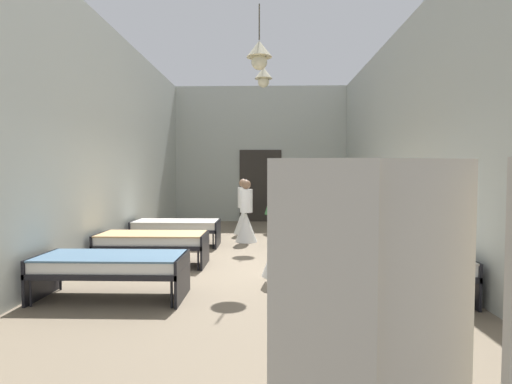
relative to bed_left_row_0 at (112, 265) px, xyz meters
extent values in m
cube|color=#7A6B56|center=(1.80, 1.90, -0.49)|extent=(6.31, 13.74, 0.10)
cube|color=#B2B7AD|center=(1.80, 8.57, 1.83)|extent=(6.11, 0.20, 4.53)
cube|color=#B2B7AD|center=(-1.15, 1.90, 1.83)|extent=(0.20, 13.14, 4.53)
cube|color=#B2B7AD|center=(4.76, 1.90, 1.83)|extent=(0.20, 13.14, 4.53)
cube|color=#2D2823|center=(1.80, 8.45, 0.76)|extent=(1.40, 0.06, 2.40)
cylinder|color=brown|center=(1.89, 1.90, 3.78)|extent=(0.02, 0.02, 0.61)
cone|color=beige|center=(1.89, 1.90, 3.33)|extent=(0.44, 0.44, 0.28)
sphere|color=beige|center=(1.89, 1.90, 3.11)|extent=(0.28, 0.28, 0.28)
cylinder|color=brown|center=(1.93, 4.97, 3.95)|extent=(0.02, 0.02, 0.28)
cone|color=beige|center=(1.93, 4.97, 3.66)|extent=(0.44, 0.44, 0.28)
sphere|color=beige|center=(1.93, 4.97, 3.44)|extent=(0.28, 0.28, 0.28)
cylinder|color=black|center=(-0.87, -0.36, -0.27)|extent=(0.03, 0.03, 0.34)
cylinder|color=black|center=(-0.87, 0.36, -0.27)|extent=(0.03, 0.03, 0.34)
cylinder|color=black|center=(0.87, -0.36, -0.27)|extent=(0.03, 0.03, 0.34)
cylinder|color=black|center=(0.87, 0.36, -0.27)|extent=(0.03, 0.03, 0.34)
cube|color=black|center=(0.00, 0.00, -0.06)|extent=(1.90, 0.84, 0.07)
cube|color=black|center=(-0.93, 0.00, -0.15)|extent=(0.04, 0.84, 0.57)
cube|color=black|center=(0.93, 0.00, -0.15)|extent=(0.04, 0.84, 0.57)
cube|color=white|center=(0.00, 0.00, 0.04)|extent=(1.82, 0.78, 0.14)
cube|color=slate|center=(0.00, 0.00, 0.12)|extent=(1.86, 0.82, 0.02)
cylinder|color=black|center=(2.74, -0.36, -0.27)|extent=(0.03, 0.03, 0.34)
cylinder|color=black|center=(2.74, 0.36, -0.27)|extent=(0.03, 0.03, 0.34)
cylinder|color=black|center=(4.48, -0.36, -0.27)|extent=(0.03, 0.03, 0.34)
cylinder|color=black|center=(4.48, 0.36, -0.27)|extent=(0.03, 0.03, 0.34)
cube|color=black|center=(3.61, 0.00, -0.06)|extent=(1.90, 0.84, 0.07)
cube|color=black|center=(2.68, 0.00, -0.15)|extent=(0.04, 0.84, 0.57)
cube|color=black|center=(4.54, 0.00, -0.15)|extent=(0.04, 0.84, 0.57)
cube|color=white|center=(3.61, 0.00, 0.04)|extent=(1.82, 0.78, 0.14)
cube|color=beige|center=(3.61, 0.00, 0.12)|extent=(1.86, 0.82, 0.02)
cylinder|color=black|center=(-0.87, 1.54, -0.27)|extent=(0.03, 0.03, 0.34)
cylinder|color=black|center=(-0.87, 2.26, -0.27)|extent=(0.03, 0.03, 0.34)
cylinder|color=black|center=(0.87, 1.54, -0.27)|extent=(0.03, 0.03, 0.34)
cylinder|color=black|center=(0.87, 2.26, -0.27)|extent=(0.03, 0.03, 0.34)
cube|color=black|center=(0.00, 1.90, -0.06)|extent=(1.90, 0.84, 0.07)
cube|color=black|center=(-0.93, 1.90, -0.15)|extent=(0.04, 0.84, 0.57)
cube|color=black|center=(0.93, 1.90, -0.15)|extent=(0.04, 0.84, 0.57)
cube|color=white|center=(0.00, 1.90, 0.04)|extent=(1.82, 0.78, 0.14)
cube|color=tan|center=(0.00, 1.90, 0.12)|extent=(1.86, 0.82, 0.02)
cylinder|color=black|center=(2.74, 1.54, -0.27)|extent=(0.03, 0.03, 0.34)
cylinder|color=black|center=(2.74, 2.26, -0.27)|extent=(0.03, 0.03, 0.34)
cylinder|color=black|center=(4.48, 1.54, -0.27)|extent=(0.03, 0.03, 0.34)
cylinder|color=black|center=(4.48, 2.26, -0.27)|extent=(0.03, 0.03, 0.34)
cube|color=black|center=(3.61, 1.90, -0.06)|extent=(1.90, 0.84, 0.07)
cube|color=black|center=(2.68, 1.90, -0.15)|extent=(0.04, 0.84, 0.57)
cube|color=black|center=(4.54, 1.90, -0.15)|extent=(0.04, 0.84, 0.57)
cube|color=white|center=(3.61, 1.90, 0.04)|extent=(1.82, 0.78, 0.14)
cube|color=tan|center=(3.61, 1.90, 0.12)|extent=(1.86, 0.82, 0.02)
cylinder|color=black|center=(-0.87, 3.44, -0.27)|extent=(0.03, 0.03, 0.34)
cylinder|color=black|center=(-0.87, 4.16, -0.27)|extent=(0.03, 0.03, 0.34)
cylinder|color=black|center=(0.87, 3.44, -0.27)|extent=(0.03, 0.03, 0.34)
cylinder|color=black|center=(0.87, 4.16, -0.27)|extent=(0.03, 0.03, 0.34)
cube|color=black|center=(0.00, 3.80, -0.06)|extent=(1.90, 0.84, 0.07)
cube|color=black|center=(-0.93, 3.80, -0.15)|extent=(0.04, 0.84, 0.57)
cube|color=black|center=(0.93, 3.80, -0.15)|extent=(0.04, 0.84, 0.57)
cube|color=silver|center=(0.00, 3.80, 0.04)|extent=(1.82, 0.78, 0.14)
cube|color=beige|center=(0.00, 3.80, 0.12)|extent=(1.86, 0.82, 0.02)
cylinder|color=black|center=(2.74, 3.44, -0.27)|extent=(0.03, 0.03, 0.34)
cylinder|color=black|center=(2.74, 4.16, -0.27)|extent=(0.03, 0.03, 0.34)
cylinder|color=black|center=(4.48, 3.44, -0.27)|extent=(0.03, 0.03, 0.34)
cylinder|color=black|center=(4.48, 4.16, -0.27)|extent=(0.03, 0.03, 0.34)
cube|color=black|center=(3.61, 3.80, -0.06)|extent=(1.90, 0.84, 0.07)
cube|color=black|center=(2.68, 3.80, -0.15)|extent=(0.04, 0.84, 0.57)
cube|color=black|center=(4.54, 3.80, -0.15)|extent=(0.04, 0.84, 0.57)
cube|color=silver|center=(3.61, 3.80, 0.04)|extent=(1.82, 0.78, 0.14)
cube|color=#9E9E93|center=(3.61, 3.80, 0.12)|extent=(1.86, 0.82, 0.02)
cone|color=white|center=(2.20, 1.21, -0.09)|extent=(0.52, 0.52, 0.70)
cylinder|color=white|center=(2.20, 1.21, 0.54)|extent=(0.30, 0.30, 0.55)
sphere|color=tan|center=(2.20, 1.21, 0.92)|extent=(0.22, 0.22, 0.22)
cone|color=white|center=(2.20, 1.21, 1.00)|extent=(0.18, 0.18, 0.10)
cone|color=white|center=(1.53, 4.39, -0.09)|extent=(0.52, 0.52, 0.70)
cylinder|color=white|center=(1.53, 4.39, 0.54)|extent=(0.30, 0.30, 0.55)
sphere|color=#846047|center=(1.53, 4.39, 0.92)|extent=(0.22, 0.22, 0.22)
cone|color=white|center=(1.53, 4.39, 1.00)|extent=(0.18, 0.18, 0.10)
cone|color=white|center=(1.39, 5.68, -0.09)|extent=(0.52, 0.52, 0.70)
cylinder|color=white|center=(1.39, 5.68, 0.54)|extent=(0.30, 0.30, 0.55)
sphere|color=#A87A5B|center=(1.39, 5.68, 0.92)|extent=(0.22, 0.22, 0.22)
cone|color=white|center=(1.39, 5.68, 1.00)|extent=(0.18, 0.18, 0.10)
cylinder|color=brown|center=(2.22, 5.77, -0.28)|extent=(0.33, 0.33, 0.32)
cylinder|color=brown|center=(2.22, 5.77, -0.02)|extent=(0.06, 0.06, 0.20)
cone|color=#3D7A42|center=(2.22, 5.77, 0.49)|extent=(0.53, 0.53, 0.83)
cube|color=#BCB29E|center=(2.24, -3.63, 0.41)|extent=(0.42, 0.08, 1.70)
cube|color=#BCB29E|center=(2.66, -3.57, 0.41)|extent=(0.42, 0.10, 1.70)
camera|label=1|loc=(2.03, -5.20, 1.21)|focal=28.56mm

